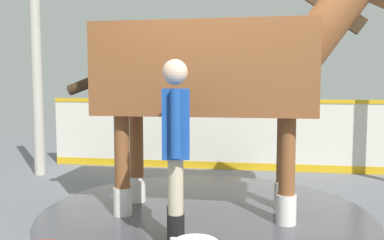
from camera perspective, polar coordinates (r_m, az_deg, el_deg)
ground_plane at (r=4.43m, az=3.45°, el=-13.46°), size 16.00×16.00×0.02m
wet_patch at (r=4.56m, az=1.83°, el=-12.75°), size 3.59×3.59×0.00m
barrier_wall at (r=6.68m, az=4.44°, el=-2.37°), size 5.22×2.85×1.16m
roof_post_far at (r=6.63m, az=-21.01°, el=6.04°), size 0.16×0.16×3.10m
horse at (r=4.33m, az=3.49°, el=6.75°), size 3.28×2.03×2.67m
handler at (r=3.43m, az=-2.38°, el=-2.98°), size 0.33×0.63×1.60m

